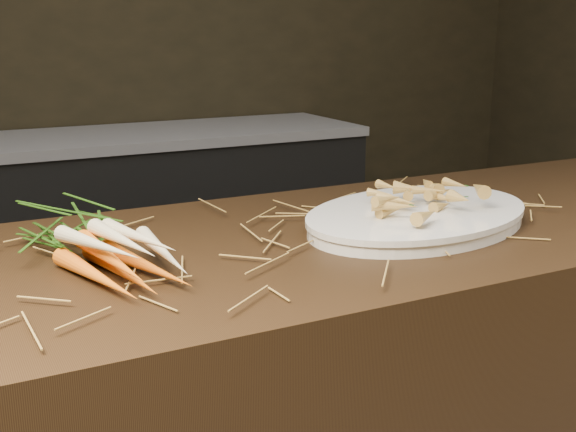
# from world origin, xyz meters

# --- Properties ---
(back_counter) EXTENTS (1.82, 0.62, 0.84)m
(back_counter) POSITION_xyz_m (0.30, 2.18, 0.42)
(back_counter) COLOR black
(back_counter) RESTS_ON ground
(straw_bedding) EXTENTS (1.40, 0.60, 0.02)m
(straw_bedding) POSITION_xyz_m (0.00, 0.30, 0.91)
(straw_bedding) COLOR olive
(straw_bedding) RESTS_ON main_counter
(root_veg_bunch) EXTENTS (0.21, 0.46, 0.08)m
(root_veg_bunch) POSITION_xyz_m (-0.35, 0.34, 0.94)
(root_veg_bunch) COLOR orange
(root_veg_bunch) RESTS_ON main_counter
(serving_platter) EXTENTS (0.58, 0.46, 0.03)m
(serving_platter) POSITION_xyz_m (0.26, 0.27, 0.91)
(serving_platter) COLOR white
(serving_platter) RESTS_ON main_counter
(roasted_veg_heap) EXTENTS (0.29, 0.24, 0.06)m
(roasted_veg_heap) POSITION_xyz_m (0.26, 0.27, 0.95)
(roasted_veg_heap) COLOR #B28542
(roasted_veg_heap) RESTS_ON serving_platter
(serving_fork) EXTENTS (0.11, 0.17, 0.00)m
(serving_fork) POSITION_xyz_m (0.44, 0.30, 0.93)
(serving_fork) COLOR silver
(serving_fork) RESTS_ON serving_platter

